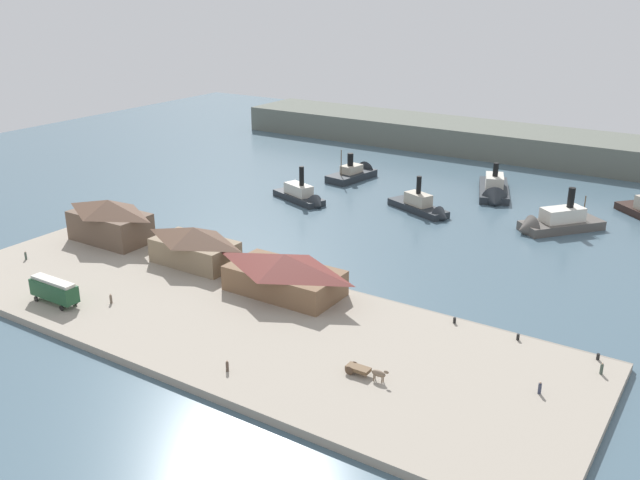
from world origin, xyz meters
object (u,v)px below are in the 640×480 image
Objects in this scene: ferry_shed_west_terminal at (110,220)px; horse_cart at (365,370)px; pedestrian_walking_east at (227,366)px; pedestrian_by_tram at (540,388)px; pedestrian_near_west_shed at (602,369)px; ferry_approaching_west at (356,173)px; pedestrian_standing_center at (26,256)px; ferry_moored_west at (423,207)px; pedestrian_walking_west at (111,299)px; ferry_shed_central_terminal at (195,245)px; mooring_post_center_east at (455,320)px; mooring_post_center_west at (598,357)px; ferry_departing_north at (494,191)px; mooring_post_west at (518,337)px; ferry_outer_harbor at (553,223)px; street_tram at (54,289)px; ferry_near_quay at (303,196)px; ferry_shed_customs_shed at (284,273)px.

ferry_shed_west_terminal reaches higher than horse_cart.
horse_cart reaches higher than pedestrian_walking_east.
horse_cart is 18.11m from pedestrian_walking_east.
horse_cart is at bearing -157.60° from pedestrian_by_tram.
pedestrian_near_west_shed is 10.54m from pedestrian_by_tram.
pedestrian_standing_center is at bearing -103.41° from ferry_approaching_west.
pedestrian_walking_west is at bearing -105.92° from ferry_moored_west.
horse_cart is 0.37× the size of ferry_approaching_west.
ferry_approaching_west reaches higher than ferry_moored_west.
mooring_post_center_east is at bearing 4.10° from ferry_shed_central_terminal.
mooring_post_center_west is 0.04× the size of ferry_departing_north.
pedestrian_standing_center is at bearing 171.28° from pedestrian_walking_west.
mooring_post_west is at bearing -52.54° from ferry_moored_west.
pedestrian_walking_east is 84.87m from ferry_outer_harbor.
ferry_outer_harbor is 1.14× the size of ferry_approaching_west.
street_tram is at bearing -159.59° from mooring_post_center_west.
ferry_departing_north is at bearing 4.89° from ferry_approaching_west.
mooring_post_center_west is 56.77m from ferry_outer_harbor.
street_tram is 0.53× the size of ferry_near_quay.
ferry_shed_west_terminal is 9.94× the size of pedestrian_walking_west.
ferry_departing_north is (29.80, 93.68, -0.52)m from pedestrian_walking_west.
ferry_shed_central_terminal is at bearing -112.04° from ferry_departing_north.
street_tram is 10.02× the size of mooring_post_center_east.
ferry_moored_west reaches higher than mooring_post_west.
pedestrian_near_west_shed is at bearing -29.88° from ferry_near_quay.
ferry_shed_central_terminal is 71.11m from ferry_approaching_west.
ferry_shed_central_terminal is 45.55m from ferry_near_quay.
street_tram is 74.34m from pedestrian_by_tram.
pedestrian_standing_center is 1.79× the size of mooring_post_center_west.
mooring_post_center_east and mooring_post_center_west have the same top height.
mooring_post_center_east is 53.33m from ferry_outer_harbor.
mooring_post_west is at bearing 44.81° from pedestrian_walking_east.
pedestrian_near_west_shed is at bearing 9.19° from pedestrian_standing_center.
ferry_departing_north is (57.63, 89.41, -0.51)m from pedestrian_standing_center.
horse_cart is at bearing -1.14° from pedestrian_standing_center.
ferry_departing_north is at bearing 119.51° from mooring_post_center_west.
pedestrian_walking_west is 0.96× the size of pedestrian_by_tram.
pedestrian_walking_west is (0.08, -19.84, -2.81)m from ferry_shed_central_terminal.
horse_cart reaches higher than pedestrian_standing_center.
pedestrian_by_tram is (65.13, 11.16, 0.03)m from pedestrian_walking_west.
ferry_departing_north is at bearing 119.02° from pedestrian_near_west_shed.
pedestrian_by_tram is 20.39m from mooring_post_center_east.
ferry_shed_west_terminal reaches higher than ferry_near_quay.
mooring_post_center_east is 9.69m from mooring_post_west.
horse_cart is 6.72× the size of mooring_post_center_east.
pedestrian_walking_west reaches higher than pedestrian_standing_center.
pedestrian_by_tram is (-5.44, -9.04, 0.01)m from pedestrian_near_west_shed.
ferry_outer_harbor is at bearing 43.40° from pedestrian_standing_center.
street_tram is 0.51× the size of ferry_moored_west.
ferry_shed_customs_shed is 77.43m from ferry_approaching_west.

